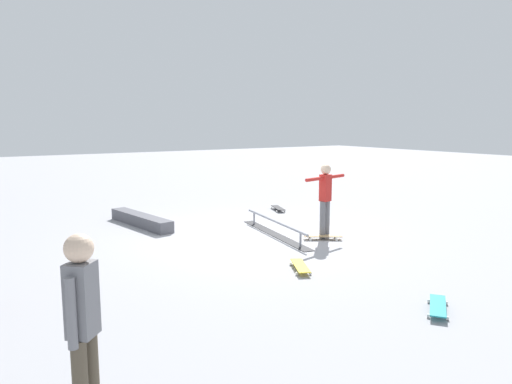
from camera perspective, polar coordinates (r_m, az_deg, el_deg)
name	(u,v)px	position (r m, az deg, el deg)	size (l,w,h in m)	color
ground_plane	(249,237)	(10.43, -0.85, -5.37)	(60.00, 60.00, 0.00)	#9E9EA3
grind_rail	(275,228)	(10.59, 2.29, -4.39)	(3.09, 0.72, 0.33)	black
skate_ledge	(141,220)	(11.83, -13.64, -3.29)	(2.44, 0.36, 0.27)	#595960
skater_main	(325,195)	(10.26, 8.30, -0.41)	(0.35, 1.27, 1.60)	slate
skateboard_main	(323,236)	(10.26, 8.03, -5.27)	(0.61, 0.78, 0.09)	tan
bystander_grey_shirt	(83,324)	(4.05, -20.05, -14.61)	(0.32, 0.31, 1.65)	brown
loose_skateboard_yellow	(300,266)	(8.16, 5.33, -8.81)	(0.81, 0.54, 0.09)	yellow
loose_skateboard_teal	(438,306)	(6.89, 20.99, -12.64)	(0.64, 0.76, 0.09)	teal
loose_skateboard_black	(278,208)	(13.48, 2.66, -1.92)	(0.82, 0.45, 0.09)	black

